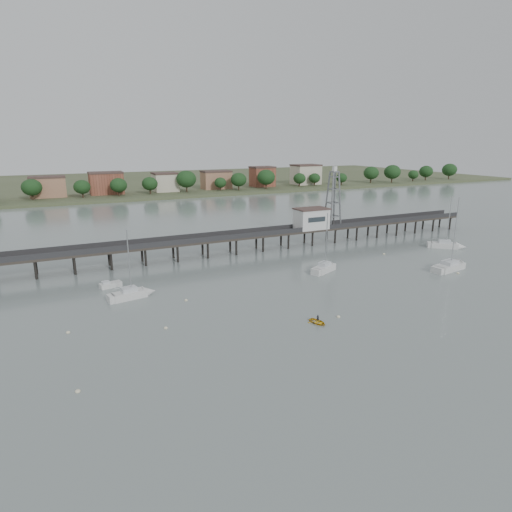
{
  "coord_description": "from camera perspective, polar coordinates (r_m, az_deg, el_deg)",
  "views": [
    {
      "loc": [
        -33.81,
        -30.62,
        25.8
      ],
      "look_at": [
        0.86,
        42.0,
        4.0
      ],
      "focal_mm": 30.0,
      "sensor_mm": 36.0,
      "label": 1
    }
  ],
  "objects": [
    {
      "name": "dinghy_occupant",
      "position": [
        63.8,
        8.2,
        -8.86
      ],
      "size": [
        0.79,
        1.15,
        0.26
      ],
      "primitive_type": "imported",
      "rotation": [
        0.0,
        0.0,
        2.73
      ],
      "color": "black",
      "rests_on": "ground"
    },
    {
      "name": "ground_plane",
      "position": [
        52.41,
        20.04,
        -15.34
      ],
      "size": [
        500.0,
        500.0,
        0.0
      ],
      "primitive_type": "plane",
      "color": "slate",
      "rests_on": "ground"
    },
    {
      "name": "sailboat_c",
      "position": [
        88.81,
        9.47,
        -1.51
      ],
      "size": [
        7.84,
        5.21,
        12.64
      ],
      "rotation": [
        0.0,
        0.0,
        0.43
      ],
      "color": "silver",
      "rests_on": "ground"
    },
    {
      "name": "far_shore",
      "position": [
        273.48,
        -18.48,
        9.18
      ],
      "size": [
        500.0,
        170.0,
        10.4
      ],
      "color": "#475133",
      "rests_on": "ground"
    },
    {
      "name": "white_tender",
      "position": [
        82.1,
        -18.9,
        -3.68
      ],
      "size": [
        4.03,
        2.38,
        1.47
      ],
      "rotation": [
        0.0,
        0.0,
        0.23
      ],
      "color": "silver",
      "rests_on": "ground"
    },
    {
      "name": "sailboat_e",
      "position": [
        116.13,
        24.43,
        1.27
      ],
      "size": [
        7.87,
        7.06,
        13.57
      ],
      "rotation": [
        0.0,
        0.0,
        -0.69
      ],
      "color": "silver",
      "rests_on": "ground"
    },
    {
      "name": "lattice_tower",
      "position": [
        112.67,
        10.26,
        7.42
      ],
      "size": [
        3.2,
        3.2,
        15.5
      ],
      "color": "slate",
      "rests_on": "ground"
    },
    {
      "name": "mooring_buoys",
      "position": [
        69.99,
        1.59,
        -6.41
      ],
      "size": [
        72.51,
        30.74,
        0.39
      ],
      "color": "beige",
      "rests_on": "ground"
    },
    {
      "name": "sailboat_b",
      "position": [
        75.68,
        -15.73,
        -4.85
      ],
      "size": [
        7.78,
        3.58,
        12.46
      ],
      "rotation": [
        0.0,
        0.0,
        0.19
      ],
      "color": "silver",
      "rests_on": "ground"
    },
    {
      "name": "yellow_dinghy",
      "position": [
        63.8,
        8.2,
        -8.86
      ],
      "size": [
        2.15,
        1.1,
        2.9
      ],
      "primitive_type": "imported",
      "rotation": [
        0.0,
        0.0,
        0.25
      ],
      "color": "gold",
      "rests_on": "ground"
    },
    {
      "name": "pier_building",
      "position": [
        109.72,
        7.38,
        4.99
      ],
      "size": [
        8.4,
        5.4,
        5.3
      ],
      "color": "silver",
      "rests_on": "ground"
    },
    {
      "name": "pier",
      "position": [
        99.2,
        -4.93,
        2.28
      ],
      "size": [
        150.0,
        5.0,
        5.5
      ],
      "color": "#2D2823",
      "rests_on": "ground"
    },
    {
      "name": "sailboat_d",
      "position": [
        97.88,
        24.9,
        -1.19
      ],
      "size": [
        10.08,
        4.32,
        15.96
      ],
      "rotation": [
        0.0,
        0.0,
        0.16
      ],
      "color": "silver",
      "rests_on": "ground"
    }
  ]
}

